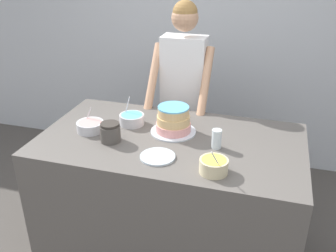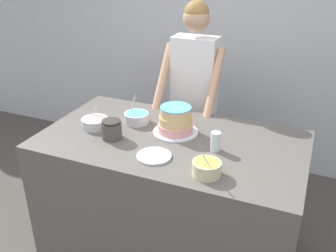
{
  "view_description": "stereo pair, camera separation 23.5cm",
  "coord_description": "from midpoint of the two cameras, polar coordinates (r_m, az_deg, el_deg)",
  "views": [
    {
      "loc": [
        0.59,
        -1.6,
        2.09
      ],
      "look_at": [
        -0.0,
        0.43,
        1.06
      ],
      "focal_mm": 40.0,
      "sensor_mm": 36.0,
      "label": 1
    },
    {
      "loc": [
        0.81,
        -1.52,
        2.09
      ],
      "look_at": [
        -0.0,
        0.43,
        1.06
      ],
      "focal_mm": 40.0,
      "sensor_mm": 36.0,
      "label": 2
    }
  ],
  "objects": [
    {
      "name": "frosting_bowl_yellow",
      "position": [
        2.06,
        9.18,
        -6.42
      ],
      "size": [
        0.16,
        0.16,
        0.17
      ],
      "color": "beige",
      "rests_on": "counter"
    },
    {
      "name": "person_baker",
      "position": [
        3.06,
        6.19,
        6.22
      ],
      "size": [
        0.48,
        0.47,
        1.73
      ],
      "color": "#2D2D38",
      "rests_on": "ground_plane"
    },
    {
      "name": "ceramic_plate",
      "position": [
        2.22,
        0.88,
        -4.67
      ],
      "size": [
        0.21,
        0.21,
        0.01
      ],
      "color": "silver",
      "rests_on": "counter"
    },
    {
      "name": "counter",
      "position": [
        2.69,
        3.01,
        -11.0
      ],
      "size": [
        1.72,
        0.96,
        0.95
      ],
      "color": "#5B5651",
      "rests_on": "ground_plane"
    },
    {
      "name": "drinking_glass",
      "position": [
        2.3,
        10.16,
        -2.4
      ],
      "size": [
        0.06,
        0.06,
        0.12
      ],
      "color": "silver",
      "rests_on": "counter"
    },
    {
      "name": "cake",
      "position": [
        2.48,
        3.88,
        0.7
      ],
      "size": [
        0.31,
        0.31,
        0.19
      ],
      "color": "silver",
      "rests_on": "counter"
    },
    {
      "name": "wall_back",
      "position": [
        3.73,
        11.67,
        13.14
      ],
      "size": [
        10.0,
        0.05,
        2.6
      ],
      "color": "silver",
      "rests_on": "ground_plane"
    },
    {
      "name": "frosting_bowl_blue",
      "position": [
        2.64,
        -2.3,
        1.27
      ],
      "size": [
        0.17,
        0.17,
        0.18
      ],
      "color": "silver",
      "rests_on": "counter"
    },
    {
      "name": "stoneware_jar",
      "position": [
        2.42,
        -5.86,
        -0.61
      ],
      "size": [
        0.13,
        0.13,
        0.13
      ],
      "color": "#4C4742",
      "rests_on": "counter"
    },
    {
      "name": "frosting_bowl_pink",
      "position": [
        2.6,
        -8.58,
        0.49
      ],
      "size": [
        0.18,
        0.18,
        0.14
      ],
      "color": "silver",
      "rests_on": "counter"
    }
  ]
}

